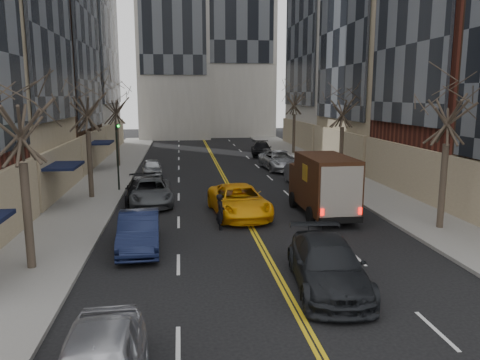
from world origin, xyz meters
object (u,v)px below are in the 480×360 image
(ups_truck, at_px, (323,185))
(pedestrian, at_px, (220,212))
(taxi, at_px, (239,201))
(observer_sedan, at_px, (328,265))

(ups_truck, bearing_deg, pedestrian, -161.72)
(ups_truck, bearing_deg, taxi, 172.41)
(observer_sedan, relative_size, taxi, 0.99)
(taxi, bearing_deg, observer_sedan, -84.99)
(observer_sedan, xyz_separation_m, taxi, (-1.73, 9.76, 0.01))
(ups_truck, xyz_separation_m, observer_sedan, (-2.66, -9.21, -0.84))
(observer_sedan, bearing_deg, taxi, 106.27)
(observer_sedan, bearing_deg, ups_truck, 80.12)
(taxi, bearing_deg, pedestrian, -121.11)
(pedestrian, bearing_deg, ups_truck, -73.65)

